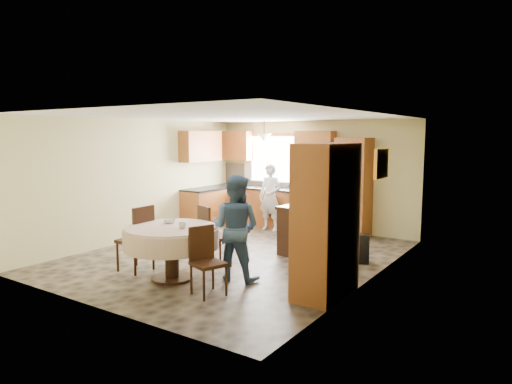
{
  "coord_description": "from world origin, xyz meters",
  "views": [
    {
      "loc": [
        4.78,
        -6.5,
        2.17
      ],
      "look_at": [
        0.24,
        0.3,
        1.15
      ],
      "focal_mm": 32.0,
      "sensor_mm": 36.0,
      "label": 1
    }
  ],
  "objects_px": {
    "sideboard": "(309,235)",
    "chair_right": "(206,257)",
    "person_dining": "(236,228)",
    "cupboard": "(326,220)",
    "oven_tower": "(354,188)",
    "chair_left": "(139,235)",
    "dining_table": "(171,238)",
    "person_sink": "(270,197)",
    "chair_back": "(211,233)"
  },
  "relations": [
    {
      "from": "chair_back",
      "to": "person_sink",
      "type": "relative_size",
      "value": 0.67
    },
    {
      "from": "dining_table",
      "to": "chair_right",
      "type": "bearing_deg",
      "value": -13.17
    },
    {
      "from": "chair_left",
      "to": "chair_right",
      "type": "xyz_separation_m",
      "value": [
        1.55,
        -0.2,
        -0.07
      ]
    },
    {
      "from": "sideboard",
      "to": "chair_right",
      "type": "height_order",
      "value": "chair_right"
    },
    {
      "from": "chair_back",
      "to": "oven_tower",
      "type": "bearing_deg",
      "value": -83.35
    },
    {
      "from": "person_sink",
      "to": "oven_tower",
      "type": "bearing_deg",
      "value": 11.2
    },
    {
      "from": "oven_tower",
      "to": "person_dining",
      "type": "relative_size",
      "value": 1.33
    },
    {
      "from": "chair_back",
      "to": "chair_right",
      "type": "xyz_separation_m",
      "value": [
        0.78,
        -1.05,
        -0.05
      ]
    },
    {
      "from": "chair_left",
      "to": "cupboard",
      "type": "bearing_deg",
      "value": 101.15
    },
    {
      "from": "cupboard",
      "to": "chair_left",
      "type": "bearing_deg",
      "value": -167.37
    },
    {
      "from": "oven_tower",
      "to": "chair_back",
      "type": "bearing_deg",
      "value": -107.64
    },
    {
      "from": "oven_tower",
      "to": "chair_left",
      "type": "height_order",
      "value": "oven_tower"
    },
    {
      "from": "sideboard",
      "to": "chair_right",
      "type": "bearing_deg",
      "value": -90.45
    },
    {
      "from": "cupboard",
      "to": "person_sink",
      "type": "xyz_separation_m",
      "value": [
        -2.89,
        3.23,
        -0.27
      ]
    },
    {
      "from": "chair_left",
      "to": "person_sink",
      "type": "height_order",
      "value": "person_sink"
    },
    {
      "from": "chair_right",
      "to": "cupboard",
      "type": "bearing_deg",
      "value": -38.49
    },
    {
      "from": "cupboard",
      "to": "person_sink",
      "type": "distance_m",
      "value": 4.34
    },
    {
      "from": "cupboard",
      "to": "chair_right",
      "type": "bearing_deg",
      "value": -148.34
    },
    {
      "from": "cupboard",
      "to": "dining_table",
      "type": "bearing_deg",
      "value": -163.29
    },
    {
      "from": "sideboard",
      "to": "person_dining",
      "type": "xyz_separation_m",
      "value": [
        -0.38,
        -1.69,
        0.37
      ]
    },
    {
      "from": "sideboard",
      "to": "chair_back",
      "type": "distance_m",
      "value": 1.78
    },
    {
      "from": "cupboard",
      "to": "sideboard",
      "type": "bearing_deg",
      "value": 123.71
    },
    {
      "from": "oven_tower",
      "to": "dining_table",
      "type": "xyz_separation_m",
      "value": [
        -1.15,
        -4.32,
        -0.43
      ]
    },
    {
      "from": "oven_tower",
      "to": "cupboard",
      "type": "bearing_deg",
      "value": -73.68
    },
    {
      "from": "oven_tower",
      "to": "chair_left",
      "type": "relative_size",
      "value": 2.0
    },
    {
      "from": "cupboard",
      "to": "chair_right",
      "type": "relative_size",
      "value": 2.21
    },
    {
      "from": "dining_table",
      "to": "chair_back",
      "type": "bearing_deg",
      "value": 86.73
    },
    {
      "from": "dining_table",
      "to": "chair_left",
      "type": "bearing_deg",
      "value": 179.42
    },
    {
      "from": "chair_back",
      "to": "person_sink",
      "type": "distance_m",
      "value": 3.13
    },
    {
      "from": "chair_right",
      "to": "person_dining",
      "type": "height_order",
      "value": "person_dining"
    },
    {
      "from": "dining_table",
      "to": "person_sink",
      "type": "relative_size",
      "value": 0.93
    },
    {
      "from": "chair_right",
      "to": "person_dining",
      "type": "bearing_deg",
      "value": 21.89
    },
    {
      "from": "chair_back",
      "to": "chair_right",
      "type": "relative_size",
      "value": 1.1
    },
    {
      "from": "dining_table",
      "to": "cupboard",
      "type": "bearing_deg",
      "value": 16.71
    },
    {
      "from": "chair_back",
      "to": "dining_table",
      "type": "bearing_deg",
      "value": 111.02
    },
    {
      "from": "dining_table",
      "to": "person_dining",
      "type": "height_order",
      "value": "person_dining"
    },
    {
      "from": "oven_tower",
      "to": "person_sink",
      "type": "xyz_separation_m",
      "value": [
        -1.82,
        -0.43,
        -0.3
      ]
    },
    {
      "from": "chair_right",
      "to": "person_sink",
      "type": "bearing_deg",
      "value": 40.02
    },
    {
      "from": "cupboard",
      "to": "chair_left",
      "type": "xyz_separation_m",
      "value": [
        -2.94,
        -0.66,
        -0.45
      ]
    },
    {
      "from": "oven_tower",
      "to": "dining_table",
      "type": "bearing_deg",
      "value": -104.9
    },
    {
      "from": "oven_tower",
      "to": "chair_right",
      "type": "xyz_separation_m",
      "value": [
        -0.32,
        -4.51,
        -0.54
      ]
    },
    {
      "from": "dining_table",
      "to": "chair_left",
      "type": "distance_m",
      "value": 0.72
    },
    {
      "from": "oven_tower",
      "to": "dining_table",
      "type": "relative_size",
      "value": 1.49
    },
    {
      "from": "oven_tower",
      "to": "chair_right",
      "type": "height_order",
      "value": "oven_tower"
    },
    {
      "from": "chair_back",
      "to": "chair_right",
      "type": "bearing_deg",
      "value": 150.67
    },
    {
      "from": "oven_tower",
      "to": "sideboard",
      "type": "height_order",
      "value": "oven_tower"
    },
    {
      "from": "cupboard",
      "to": "person_dining",
      "type": "height_order",
      "value": "cupboard"
    },
    {
      "from": "sideboard",
      "to": "person_dining",
      "type": "distance_m",
      "value": 1.77
    },
    {
      "from": "oven_tower",
      "to": "chair_left",
      "type": "distance_m",
      "value": 4.73
    },
    {
      "from": "person_sink",
      "to": "dining_table",
      "type": "bearing_deg",
      "value": -82.1
    }
  ]
}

